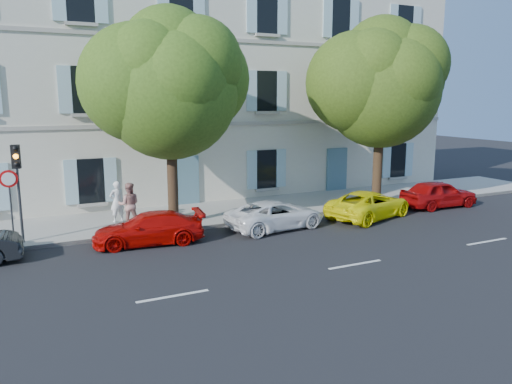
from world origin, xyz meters
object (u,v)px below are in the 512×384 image
car_red_hatchback (439,194)px  street_lamp (382,110)px  car_yellow_supercar (369,205)px  pedestrian_b (129,205)px  road_sign (10,191)px  pedestrian_a (117,202)px  tree_left (170,91)px  car_red_coupe (149,228)px  traffic_light (17,173)px  tree_right (381,90)px  car_white_coupe (276,215)px

car_red_hatchback → street_lamp: (-2.46, 1.48, 4.04)m
car_yellow_supercar → pedestrian_b: size_ratio=2.48×
road_sign → pedestrian_b: size_ratio=1.49×
road_sign → pedestrian_a: size_ratio=1.54×
tree_left → pedestrian_a: tree_left is taller
car_red_coupe → road_sign: bearing=-102.2°
traffic_light → road_sign: size_ratio=1.33×
car_red_coupe → pedestrian_b: size_ratio=2.25×
car_red_coupe → street_lamp: bearing=104.7°
street_lamp → tree_right: bearing=121.8°
car_red_coupe → tree_right: bearing=105.2°
tree_left → pedestrian_b: size_ratio=4.68×
street_lamp → pedestrian_a: (-12.29, 1.70, -3.69)m
car_red_hatchback → road_sign: size_ratio=1.48×
car_red_coupe → tree_right: tree_right is taller
road_sign → street_lamp: bearing=0.0°
tree_right → street_lamp: tree_right is taller
tree_left → traffic_light: tree_left is taller
car_white_coupe → pedestrian_b: size_ratio=2.34×
pedestrian_a → tree_left: bearing=128.0°
car_red_hatchback → pedestrian_a: (-14.75, 3.19, 0.34)m
car_red_hatchback → tree_right: 5.79m
car_red_coupe → car_white_coupe: (5.18, -0.09, -0.00)m
car_red_coupe → car_white_coupe: 5.18m
car_yellow_supercar → tree_left: size_ratio=0.53×
street_lamp → pedestrian_b: bearing=176.4°
car_red_hatchback → tree_left: tree_left is taller
car_red_coupe → street_lamp: size_ratio=0.50×
car_yellow_supercar → pedestrian_a: size_ratio=2.56×
car_red_coupe → car_red_hatchback: car_red_hatchback is taller
car_red_hatchback → traffic_light: 18.55m
car_red_hatchback → pedestrian_b: 14.62m
car_red_coupe → car_red_hatchback: 14.23m
tree_left → pedestrian_b: bearing=162.2°
pedestrian_a → pedestrian_b: size_ratio=0.97×
car_red_coupe → car_yellow_supercar: bearing=95.7°
tree_right → traffic_light: (-15.87, -0.11, -2.95)m
tree_left → car_yellow_supercar: bearing=-13.8°
car_white_coupe → traffic_light: bearing=72.8°
car_red_coupe → tree_left: 5.44m
tree_left → tree_right: 10.26m
traffic_light → pedestrian_b: size_ratio=1.98×
car_white_coupe → pedestrian_b: 5.92m
car_yellow_supercar → street_lamp: size_ratio=0.55×
car_white_coupe → car_red_hatchback: 9.05m
traffic_light → pedestrian_a: traffic_light is taller
car_red_coupe → road_sign: (-4.44, 1.56, 1.48)m
tree_right → pedestrian_a: (-12.23, 1.61, -4.63)m
car_white_coupe → pedestrian_b: bearing=58.7°
car_red_hatchback → tree_right: (-2.52, 1.58, 4.97)m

